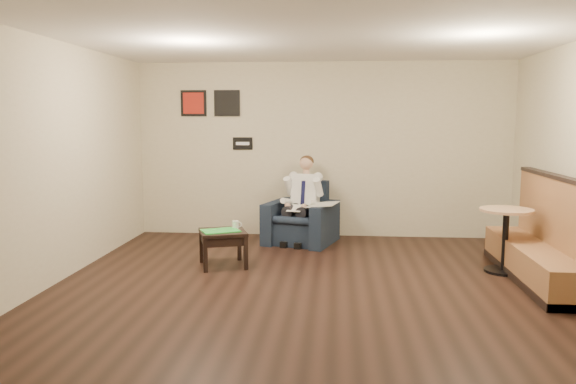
# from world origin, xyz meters

# --- Properties ---
(ground) EXTENTS (6.00, 6.00, 0.00)m
(ground) POSITION_xyz_m (0.00, 0.00, 0.00)
(ground) COLOR black
(ground) RESTS_ON ground
(wall_back) EXTENTS (6.00, 0.02, 2.80)m
(wall_back) POSITION_xyz_m (0.00, 3.00, 1.40)
(wall_back) COLOR beige
(wall_back) RESTS_ON ground
(wall_front) EXTENTS (6.00, 0.02, 2.80)m
(wall_front) POSITION_xyz_m (0.00, -3.00, 1.40)
(wall_front) COLOR beige
(wall_front) RESTS_ON ground
(wall_left) EXTENTS (0.02, 6.00, 2.80)m
(wall_left) POSITION_xyz_m (-3.00, 0.00, 1.40)
(wall_left) COLOR beige
(wall_left) RESTS_ON ground
(ceiling) EXTENTS (6.00, 6.00, 0.02)m
(ceiling) POSITION_xyz_m (0.00, 0.00, 2.80)
(ceiling) COLOR white
(ceiling) RESTS_ON wall_back
(seating_sign) EXTENTS (0.32, 0.02, 0.20)m
(seating_sign) POSITION_xyz_m (-1.30, 2.98, 1.50)
(seating_sign) COLOR black
(seating_sign) RESTS_ON wall_back
(art_print_left) EXTENTS (0.42, 0.03, 0.42)m
(art_print_left) POSITION_xyz_m (-2.10, 2.98, 2.15)
(art_print_left) COLOR #B32216
(art_print_left) RESTS_ON wall_back
(art_print_right) EXTENTS (0.42, 0.03, 0.42)m
(art_print_right) POSITION_xyz_m (-1.55, 2.98, 2.15)
(art_print_right) COLOR black
(art_print_right) RESTS_ON wall_back
(armchair) EXTENTS (1.20, 1.20, 0.93)m
(armchair) POSITION_xyz_m (-0.31, 2.42, 0.47)
(armchair) COLOR black
(armchair) RESTS_ON ground
(seated_man) EXTENTS (0.85, 1.05, 1.28)m
(seated_man) POSITION_xyz_m (-0.34, 2.30, 0.64)
(seated_man) COLOR white
(seated_man) RESTS_ON armchair
(lap_papers) EXTENTS (0.27, 0.34, 0.01)m
(lap_papers) POSITION_xyz_m (-0.37, 2.20, 0.57)
(lap_papers) COLOR white
(lap_papers) RESTS_ON seated_man
(newspaper) EXTENTS (0.51, 0.59, 0.01)m
(newspaper) POSITION_xyz_m (0.04, 2.21, 0.63)
(newspaper) COLOR silver
(newspaper) RESTS_ON armchair
(side_table) EXTENTS (0.73, 0.73, 0.47)m
(side_table) POSITION_xyz_m (-1.22, 0.93, 0.23)
(side_table) COLOR black
(side_table) RESTS_ON ground
(green_folder) EXTENTS (0.57, 0.51, 0.01)m
(green_folder) POSITION_xyz_m (-1.25, 0.90, 0.47)
(green_folder) COLOR green
(green_folder) RESTS_ON side_table
(coffee_mug) EXTENTS (0.11, 0.11, 0.10)m
(coffee_mug) POSITION_xyz_m (-1.09, 1.11, 0.52)
(coffee_mug) COLOR white
(coffee_mug) RESTS_ON side_table
(smartphone) EXTENTS (0.15, 0.09, 0.01)m
(smartphone) POSITION_xyz_m (-1.23, 1.11, 0.47)
(smartphone) COLOR black
(smartphone) RESTS_ON side_table
(banquette) EXTENTS (0.57, 2.39, 1.22)m
(banquette) POSITION_xyz_m (2.59, 0.65, 0.61)
(banquette) COLOR brown
(banquette) RESTS_ON ground
(cafe_table) EXTENTS (0.83, 0.83, 0.80)m
(cafe_table) POSITION_xyz_m (2.32, 0.96, 0.40)
(cafe_table) COLOR tan
(cafe_table) RESTS_ON ground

